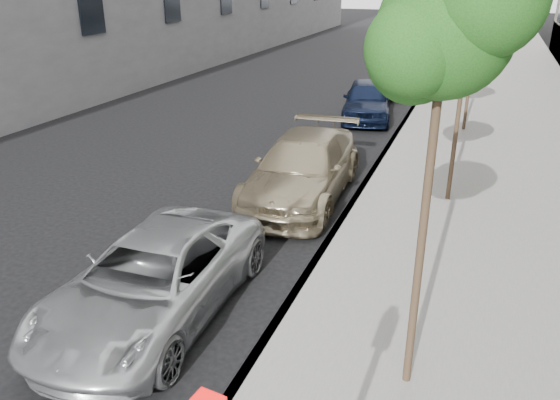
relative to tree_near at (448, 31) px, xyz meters
The scene contains 10 objects.
sidewalk 22.95m from the tree_near, 87.27° to the left, with size 6.40×72.00×0.14m, color gray.
curb 23.02m from the tree_near, 95.21° to the left, with size 0.15×72.00×0.14m, color #9E9B93.
tree_near is the anchor object (origin of this frame).
tree_mid 6.56m from the tree_near, 90.00° to the left, with size 1.57×1.37×4.19m.
tree_far 13.02m from the tree_near, 90.00° to the left, with size 1.57×1.37×4.33m.
minivan 5.51m from the tree_near, behind, with size 2.14×4.65×1.29m, color #B9BCBE.
suv 7.62m from the tree_near, 120.04° to the left, with size 2.05×5.04×1.46m, color tan.
sedan_blue 14.68m from the tree_near, 104.24° to the left, with size 1.68×4.17×1.42m, color black.
sedan_black 19.29m from the tree_near, 100.27° to the left, with size 1.41×4.04×1.33m, color black.
sedan_rear 24.39m from the tree_near, 98.13° to the left, with size 2.14×5.26×1.53m, color #A7ABB0.
Camera 1 is at (3.62, -4.32, 4.99)m, focal length 35.00 mm.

